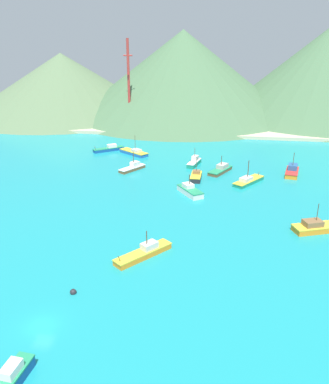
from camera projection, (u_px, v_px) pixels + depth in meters
The scene contains 18 objects.
ground at pixel (108, 226), 77.76m from camera, with size 260.00×280.00×0.50m.
fishing_boat_1 at pixel (196, 176), 102.65m from camera, with size 2.69×6.76×6.31m.
fishing_boat_3 at pixel (144, 252), 65.98m from camera, with size 8.80×10.05×4.53m.
fishing_boat_6 at pixel (248, 181), 99.89m from camera, with size 8.33×10.25×6.18m.
fishing_boat_7 at pixel (134, 152), 125.30m from camera, with size 10.36×8.83×6.36m.
fishing_boat_8 at pixel (133, 167), 110.19m from camera, with size 6.50×8.58×5.29m.
fishing_boat_9 at pixel (190, 191), 92.76m from camera, with size 6.95×8.28×4.78m.
fishing_boat_10 at pixel (317, 227), 74.71m from camera, with size 10.05×6.37×5.70m.
fishing_boat_11 at pixel (221, 170), 108.34m from camera, with size 6.75×9.63×4.66m.
fishing_boat_12 at pixel (109, 149), 129.42m from camera, with size 9.44×8.05×2.12m.
fishing_boat_13 at pixel (292, 171), 106.26m from camera, with size 4.82×8.89×6.14m.
fishing_boat_14 at pixel (194, 162), 114.52m from camera, with size 3.84×7.92×5.03m.
fishing_boat_15 at pixel (8, 383), 40.59m from camera, with size 2.58×7.83×2.98m.
buoy_0 at pixel (73, 292), 56.46m from camera, with size 0.97×0.97×0.97m.
beach_strip at pixel (169, 129), 158.19m from camera, with size 247.00×20.43×1.20m, color #C6B793.
hill_west at pixel (63, 84), 190.35m from camera, with size 95.19×95.19×28.71m.
hill_central at pixel (183, 74), 182.85m from camera, with size 105.59×105.59×38.86m.
radio_tower at pixel (129, 84), 155.41m from camera, with size 3.50×2.80×34.95m.
Camera 1 is at (21.51, -37.73, 33.89)m, focal length 36.81 mm.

